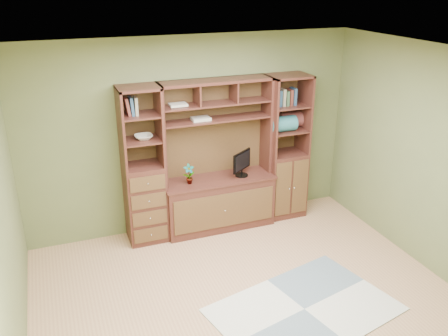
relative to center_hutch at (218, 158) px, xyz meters
name	(u,v)px	position (x,y,z in m)	size (l,w,h in m)	color
room	(255,194)	(-0.26, -1.73, 0.28)	(4.60, 4.10, 2.64)	tan
center_hutch	(218,158)	(0.00, 0.00, 0.00)	(1.54, 0.53, 2.05)	#441F18
left_tower	(143,167)	(-1.00, 0.04, 0.00)	(0.50, 0.45, 2.05)	#441F18
right_tower	(286,148)	(1.02, 0.04, 0.00)	(0.55, 0.45, 2.05)	#441F18
rug	(304,309)	(0.22, -2.02, -1.02)	(1.86, 1.24, 0.01)	#A5ABAB
monitor	(242,159)	(0.33, -0.03, -0.05)	(0.40, 0.18, 0.48)	black
orchid	(189,174)	(-0.42, -0.03, -0.16)	(0.14, 0.10, 0.27)	#B4473D
magazines	(201,119)	(-0.21, 0.09, 0.53)	(0.24, 0.17, 0.04)	#BDB5A2
bowl	(144,137)	(-0.97, 0.04, 0.39)	(0.22, 0.22, 0.06)	beige
blanket_teal	(283,124)	(0.93, -0.01, 0.37)	(0.37, 0.21, 0.21)	#2A6770
blanket_red	(293,119)	(1.16, 0.12, 0.38)	(0.40, 0.22, 0.22)	brown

